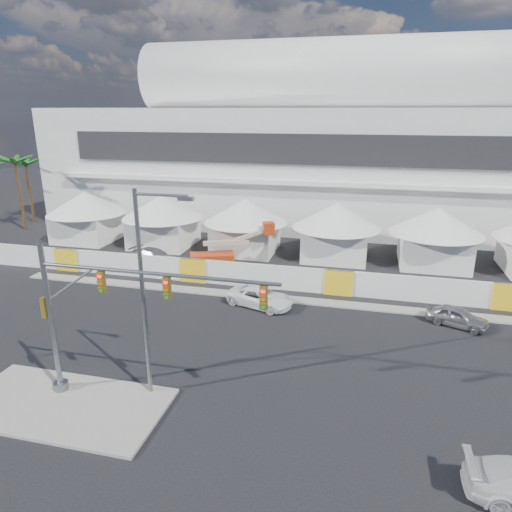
% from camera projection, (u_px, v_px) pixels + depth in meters
% --- Properties ---
extents(ground, '(160.00, 160.00, 0.00)m').
position_uv_depth(ground, '(201.00, 389.00, 23.60)').
color(ground, black).
rests_on(ground, ground).
extents(median_island, '(10.00, 5.00, 0.15)m').
position_uv_depth(median_island, '(63.00, 405.00, 22.16)').
color(median_island, gray).
rests_on(median_island, ground).
extents(stadium, '(80.00, 24.80, 21.98)m').
position_uv_depth(stadium, '(379.00, 146.00, 57.14)').
color(stadium, silver).
rests_on(stadium, ground).
extents(tent_row, '(53.40, 8.40, 5.40)m').
position_uv_depth(tent_row, '(290.00, 223.00, 44.73)').
color(tent_row, white).
rests_on(tent_row, ground).
extents(hoarding_fence, '(70.00, 0.25, 2.00)m').
position_uv_depth(hoarding_fence, '(339.00, 283.00, 35.35)').
color(hoarding_fence, white).
rests_on(hoarding_fence, ground).
extents(palm_cluster, '(10.60, 10.60, 8.55)m').
position_uv_depth(palm_cluster, '(27.00, 168.00, 56.37)').
color(palm_cluster, '#47331E').
rests_on(palm_cluster, ground).
extents(sedan_silver, '(2.90, 4.19, 1.32)m').
position_uv_depth(sedan_silver, '(457.00, 316.00, 30.32)').
color(sedan_silver, '#9D9EA2').
rests_on(sedan_silver, ground).
extents(pickup_curb, '(3.63, 5.41, 1.38)m').
position_uv_depth(pickup_curb, '(260.00, 297.00, 33.40)').
color(pickup_curb, white).
rests_on(pickup_curb, ground).
extents(lot_car_c, '(3.31, 5.29, 1.43)m').
position_uv_depth(lot_car_c, '(154.00, 257.00, 42.54)').
color(lot_car_c, '#A1A1A5').
rests_on(lot_car_c, ground).
extents(traffic_mast, '(11.72, 0.75, 7.73)m').
position_uv_depth(traffic_mast, '(95.00, 316.00, 21.44)').
color(traffic_mast, gray).
rests_on(traffic_mast, median_island).
extents(streetlight_median, '(2.85, 0.29, 10.32)m').
position_uv_depth(streetlight_median, '(147.00, 282.00, 21.31)').
color(streetlight_median, gray).
rests_on(streetlight_median, median_island).
extents(boom_lift, '(8.10, 3.14, 3.96)m').
position_uv_depth(boom_lift, '(220.00, 256.00, 41.67)').
color(boom_lift, '#C53A12').
rests_on(boom_lift, ground).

